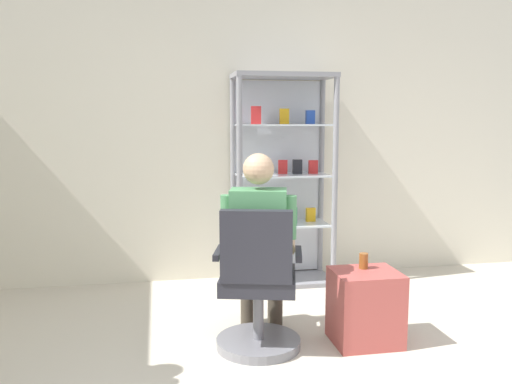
{
  "coord_description": "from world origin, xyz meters",
  "views": [
    {
      "loc": [
        -0.71,
        -1.96,
        1.51
      ],
      "look_at": [
        -0.04,
        1.65,
        1.0
      ],
      "focal_mm": 37.44,
      "sensor_mm": 36.0,
      "label": 1
    }
  ],
  "objects_px": {
    "tea_glass": "(364,261)",
    "storage_crate": "(365,307)",
    "office_chair": "(258,293)",
    "display_cabinet_main": "(281,178)",
    "seated_shopkeeper": "(259,239)"
  },
  "relations": [
    {
      "from": "display_cabinet_main",
      "to": "seated_shopkeeper",
      "type": "xyz_separation_m",
      "value": [
        -0.45,
        -1.31,
        -0.25
      ]
    },
    {
      "from": "storage_crate",
      "to": "seated_shopkeeper",
      "type": "bearing_deg",
      "value": 167.14
    },
    {
      "from": "seated_shopkeeper",
      "to": "display_cabinet_main",
      "type": "bearing_deg",
      "value": 70.87
    },
    {
      "from": "storage_crate",
      "to": "tea_glass",
      "type": "relative_size",
      "value": 4.67
    },
    {
      "from": "display_cabinet_main",
      "to": "seated_shopkeeper",
      "type": "relative_size",
      "value": 1.47
    },
    {
      "from": "storage_crate",
      "to": "display_cabinet_main",
      "type": "bearing_deg",
      "value": 99.45
    },
    {
      "from": "display_cabinet_main",
      "to": "storage_crate",
      "type": "distance_m",
      "value": 1.65
    },
    {
      "from": "office_chair",
      "to": "tea_glass",
      "type": "xyz_separation_m",
      "value": [
        0.75,
        0.07,
        0.15
      ]
    },
    {
      "from": "tea_glass",
      "to": "storage_crate",
      "type": "bearing_deg",
      "value": -96.74
    },
    {
      "from": "seated_shopkeeper",
      "to": "storage_crate",
      "type": "relative_size",
      "value": 2.61
    },
    {
      "from": "office_chair",
      "to": "tea_glass",
      "type": "bearing_deg",
      "value": 5.51
    },
    {
      "from": "display_cabinet_main",
      "to": "office_chair",
      "type": "height_order",
      "value": "display_cabinet_main"
    },
    {
      "from": "tea_glass",
      "to": "seated_shopkeeper",
      "type": "bearing_deg",
      "value": 173.0
    },
    {
      "from": "storage_crate",
      "to": "tea_glass",
      "type": "distance_m",
      "value": 0.31
    },
    {
      "from": "display_cabinet_main",
      "to": "tea_glass",
      "type": "distance_m",
      "value": 1.47
    }
  ]
}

